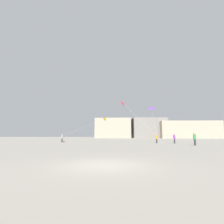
{
  "coord_description": "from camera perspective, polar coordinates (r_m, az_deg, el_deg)",
  "views": [
    {
      "loc": [
        0.6,
        -8.79,
        1.44
      ],
      "look_at": [
        0.0,
        14.55,
        4.53
      ],
      "focal_mm": 28.21,
      "sensor_mm": 36.0,
      "label": 1
    }
  ],
  "objects": [
    {
      "name": "ground_plane",
      "position": [
        8.93,
        -2.49,
        -16.83
      ],
      "size": [
        300.0,
        300.0,
        0.0
      ],
      "primitive_type": "plane",
      "color": "#9E9689"
    },
    {
      "name": "person_in_grey",
      "position": [
        37.68,
        -15.88,
        -8.03
      ],
      "size": [
        0.37,
        0.37,
        1.7
      ],
      "rotation": [
        0.0,
        0.0,
        0.5
      ],
      "color": "#2D2D33",
      "rests_on": "ground_plane"
    },
    {
      "name": "person_in_purple",
      "position": [
        33.4,
        19.56,
        -7.96
      ],
      "size": [
        0.38,
        0.38,
        1.73
      ],
      "rotation": [
        0.0,
        0.0,
        2.17
      ],
      "color": "#2D2D33",
      "rests_on": "ground_plane"
    },
    {
      "name": "person_in_green",
      "position": [
        28.08,
        25.23,
        -7.7
      ],
      "size": [
        0.41,
        0.41,
        1.86
      ],
      "rotation": [
        0.0,
        0.0,
        3.14
      ],
      "color": "#2D2D33",
      "rests_on": "ground_plane"
    },
    {
      "name": "person_in_orange",
      "position": [
        33.53,
        14.27,
        -8.23
      ],
      "size": [
        0.36,
        0.36,
        1.65
      ],
      "rotation": [
        0.0,
        0.0,
        3.1
      ],
      "color": "#2D2D33",
      "rests_on": "ground_plane"
    },
    {
      "name": "kite_violet_delta",
      "position": [
        42.95,
        12.71,
        1.04
      ],
      "size": [
        1.76,
        9.6,
        6.87
      ],
      "color": "purple"
    },
    {
      "name": "kite_crimson_diamond",
      "position": [
        32.31,
        3.62,
        2.83
      ],
      "size": [
        6.77,
        1.63,
        6.46
      ],
      "color": "red"
    },
    {
      "name": "kite_amber_diamond",
      "position": [
        42.96,
        -2.49,
        -2.32
      ],
      "size": [
        8.84,
        7.35,
        4.55
      ],
      "color": "yellow"
    },
    {
      "name": "building_left_hall",
      "position": [
        91.38,
        0.46,
        -5.3
      ],
      "size": [
        18.53,
        11.05,
        10.05
      ],
      "color": "#A39984",
      "rests_on": "ground_plane"
    },
    {
      "name": "building_centre_hall",
      "position": [
        91.77,
        11.81,
        -5.17
      ],
      "size": [
        16.87,
        11.85,
        9.98
      ],
      "color": "gray",
      "rests_on": "ground_plane"
    },
    {
      "name": "building_right_hall",
      "position": [
        95.37,
        22.71,
        -5.4
      ],
      "size": [
        27.68,
        17.54,
        8.08
      ],
      "color": "#A39984",
      "rests_on": "ground_plane"
    },
    {
      "name": "handbag_beside_flyer",
      "position": [
        37.69,
        -15.36,
        -9.29
      ],
      "size": [
        0.24,
        0.35,
        0.24
      ],
      "primitive_type": "cube",
      "rotation": [
        0.0,
        0.0,
        4.35
      ],
      "color": "maroon",
      "rests_on": "ground_plane"
    }
  ]
}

